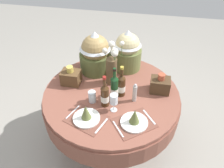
{
  "coord_description": "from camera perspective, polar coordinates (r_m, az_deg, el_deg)",
  "views": [
    {
      "loc": [
        0.32,
        -1.65,
        2.22
      ],
      "look_at": [
        0.0,
        0.03,
        0.83
      ],
      "focal_mm": 35.63,
      "sensor_mm": 36.0,
      "label": 1
    }
  ],
  "objects": [
    {
      "name": "ground",
      "position": [
        2.79,
        -0.13,
        -13.73
      ],
      "size": [
        8.0,
        8.0,
        0.0
      ],
      "primitive_type": "plane",
      "color": "#9E998E"
    },
    {
      "name": "wine_bottle_right",
      "position": [
        2.03,
        -1.85,
        -2.9
      ],
      "size": [
        0.08,
        0.08,
        0.33
      ],
      "color": "#422814",
      "rests_on": "dining_table"
    },
    {
      "name": "pepper_mill",
      "position": [
        2.1,
        5.85,
        -2.31
      ],
      "size": [
        0.04,
        0.04,
        0.2
      ],
      "color": "#B7B2AD",
      "rests_on": "dining_table"
    },
    {
      "name": "place_setting_right",
      "position": [
        1.93,
        5.76,
        -9.06
      ],
      "size": [
        0.43,
        0.41,
        0.16
      ],
      "color": "brown",
      "rests_on": "dining_table"
    },
    {
      "name": "wine_bottle_left",
      "position": [
        2.06,
        0.62,
        -1.23
      ],
      "size": [
        0.07,
        0.07,
        0.37
      ],
      "color": "#143819",
      "rests_on": "dining_table"
    },
    {
      "name": "tumbler_near_right",
      "position": [
        2.11,
        -5.11,
        -3.25
      ],
      "size": [
        0.07,
        0.07,
        0.12
      ],
      "primitive_type": "cylinder",
      "color": "silver",
      "rests_on": "dining_table"
    },
    {
      "name": "place_setting_left",
      "position": [
        1.96,
        -6.63,
        -7.99
      ],
      "size": [
        0.41,
        0.36,
        0.16
      ],
      "color": "brown",
      "rests_on": "dining_table"
    },
    {
      "name": "flower_vase",
      "position": [
        2.24,
        -0.02,
        4.93
      ],
      "size": [
        0.22,
        0.17,
        0.46
      ],
      "color": "brown",
      "rests_on": "dining_table"
    },
    {
      "name": "woven_basket_side_right",
      "position": [
        2.26,
        12.24,
        -0.15
      ],
      "size": [
        0.19,
        0.15,
        0.21
      ],
      "color": "#47331E",
      "rests_on": "dining_table"
    },
    {
      "name": "gift_tub_back_centre",
      "position": [
        2.46,
        3.98,
        9.01
      ],
      "size": [
        0.32,
        0.32,
        0.46
      ],
      "color": "olive",
      "rests_on": "dining_table"
    },
    {
      "name": "gift_tub_back_left",
      "position": [
        2.42,
        -4.27,
        8.46
      ],
      "size": [
        0.36,
        0.36,
        0.47
      ],
      "color": "#566033",
      "rests_on": "dining_table"
    },
    {
      "name": "wine_bottle_centre",
      "position": [
        2.13,
        2.43,
        -0.3
      ],
      "size": [
        0.08,
        0.08,
        0.34
      ],
      "color": "#422814",
      "rests_on": "dining_table"
    },
    {
      "name": "wine_glass_right",
      "position": [
        1.97,
        0.47,
        -4.0
      ],
      "size": [
        0.07,
        0.07,
        0.19
      ],
      "color": "silver",
      "rests_on": "dining_table"
    },
    {
      "name": "dining_table",
      "position": [
        2.34,
        -0.16,
        -4.83
      ],
      "size": [
        1.39,
        1.39,
        0.75
      ],
      "color": "brown",
      "rests_on": "ground"
    },
    {
      "name": "woven_basket_side_left",
      "position": [
        2.34,
        -10.48,
        1.83
      ],
      "size": [
        0.19,
        0.15,
        0.21
      ],
      "color": "brown",
      "rests_on": "dining_table"
    }
  ]
}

